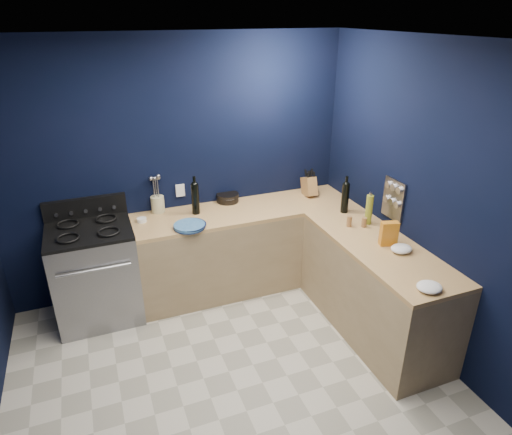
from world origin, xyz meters
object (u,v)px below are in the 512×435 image
gas_range (96,275)px  knife_block (309,186)px  utensil_crock (158,204)px  plate_stack (189,226)px  crouton_bag (389,234)px

gas_range → knife_block: size_ratio=4.51×
gas_range → utensil_crock: (0.68, 0.27, 0.52)m
utensil_crock → knife_block: (1.63, -0.15, 0.02)m
gas_range → knife_block: 2.38m
plate_stack → crouton_bag: size_ratio=1.35×
knife_block → crouton_bag: 1.29m
utensil_crock → knife_block: bearing=-5.2°
gas_range → knife_block: bearing=3.0°
gas_range → utensil_crock: utensil_crock is taller
plate_stack → knife_block: 1.47m
knife_block → crouton_bag: size_ratio=0.94×
gas_range → knife_block: knife_block is taller
plate_stack → utensil_crock: size_ratio=1.77×
gas_range → plate_stack: plate_stack is taller
plate_stack → crouton_bag: (1.53, -0.95, 0.09)m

